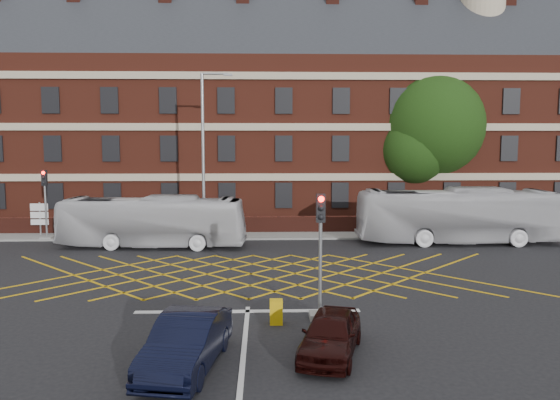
{
  "coord_description": "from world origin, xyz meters",
  "views": [
    {
      "loc": [
        0.59,
        -22.35,
        6.04
      ],
      "look_at": [
        1.3,
        1.5,
        3.44
      ],
      "focal_mm": 35.0,
      "sensor_mm": 36.0,
      "label": 1
    }
  ],
  "objects_px": {
    "bus_right": "(458,216)",
    "utility_cabinet": "(276,312)",
    "traffic_light_near": "(320,268)",
    "street_lamp": "(205,184)",
    "car_navy": "(187,342)",
    "car_maroon": "(331,334)",
    "bus_left": "(152,222)",
    "deciduous_tree": "(430,133)",
    "direction_signs": "(40,215)",
    "traffic_light_far": "(46,211)"
  },
  "relations": [
    {
      "from": "bus_right",
      "to": "utility_cabinet",
      "type": "xyz_separation_m",
      "value": [
        -11.03,
        -13.99,
        -1.23
      ]
    },
    {
      "from": "traffic_light_near",
      "to": "street_lamp",
      "type": "bearing_deg",
      "value": 110.75
    },
    {
      "from": "car_navy",
      "to": "car_maroon",
      "type": "relative_size",
      "value": 1.19
    },
    {
      "from": "bus_left",
      "to": "utility_cabinet",
      "type": "relative_size",
      "value": 12.85
    },
    {
      "from": "bus_right",
      "to": "street_lamp",
      "type": "relative_size",
      "value": 1.19
    },
    {
      "from": "bus_left",
      "to": "deciduous_tree",
      "type": "distance_m",
      "value": 21.28
    },
    {
      "from": "bus_right",
      "to": "utility_cabinet",
      "type": "height_order",
      "value": "bus_right"
    },
    {
      "from": "deciduous_tree",
      "to": "street_lamp",
      "type": "relative_size",
      "value": 1.11
    },
    {
      "from": "car_maroon",
      "to": "direction_signs",
      "type": "xyz_separation_m",
      "value": [
        -15.98,
        19.55,
        0.75
      ]
    },
    {
      "from": "deciduous_tree",
      "to": "traffic_light_near",
      "type": "bearing_deg",
      "value": -115.2
    },
    {
      "from": "car_navy",
      "to": "traffic_light_far",
      "type": "bearing_deg",
      "value": 129.49
    },
    {
      "from": "traffic_light_near",
      "to": "street_lamp",
      "type": "distance_m",
      "value": 15.33
    },
    {
      "from": "bus_right",
      "to": "traffic_light_near",
      "type": "height_order",
      "value": "traffic_light_near"
    },
    {
      "from": "car_maroon",
      "to": "deciduous_tree",
      "type": "xyz_separation_m",
      "value": [
        10.35,
        25.12,
        5.97
      ]
    },
    {
      "from": "deciduous_tree",
      "to": "street_lamp",
      "type": "distance_m",
      "value": 17.77
    },
    {
      "from": "bus_left",
      "to": "deciduous_tree",
      "type": "xyz_separation_m",
      "value": [
        18.56,
        9.06,
        5.13
      ]
    },
    {
      "from": "car_navy",
      "to": "deciduous_tree",
      "type": "height_order",
      "value": "deciduous_tree"
    },
    {
      "from": "utility_cabinet",
      "to": "bus_right",
      "type": "bearing_deg",
      "value": 51.76
    },
    {
      "from": "traffic_light_near",
      "to": "deciduous_tree",
      "type": "bearing_deg",
      "value": 64.8
    },
    {
      "from": "bus_right",
      "to": "traffic_light_far",
      "type": "xyz_separation_m",
      "value": [
        -24.71,
        1.85,
        0.12
      ]
    },
    {
      "from": "bus_right",
      "to": "street_lamp",
      "type": "bearing_deg",
      "value": 88.24
    },
    {
      "from": "traffic_light_far",
      "to": "street_lamp",
      "type": "xyz_separation_m",
      "value": [
        9.79,
        -1.11,
        1.75
      ]
    },
    {
      "from": "bus_left",
      "to": "direction_signs",
      "type": "relative_size",
      "value": 4.78
    },
    {
      "from": "bus_left",
      "to": "street_lamp",
      "type": "distance_m",
      "value": 3.76
    },
    {
      "from": "car_navy",
      "to": "bus_right",
      "type": "bearing_deg",
      "value": 61.63
    },
    {
      "from": "car_navy",
      "to": "traffic_light_far",
      "type": "relative_size",
      "value": 1.02
    },
    {
      "from": "deciduous_tree",
      "to": "traffic_light_far",
      "type": "height_order",
      "value": "deciduous_tree"
    },
    {
      "from": "bus_right",
      "to": "traffic_light_near",
      "type": "xyz_separation_m",
      "value": [
        -9.53,
        -13.5,
        0.12
      ]
    },
    {
      "from": "bus_right",
      "to": "direction_signs",
      "type": "bearing_deg",
      "value": 84.68
    },
    {
      "from": "traffic_light_near",
      "to": "utility_cabinet",
      "type": "height_order",
      "value": "traffic_light_near"
    },
    {
      "from": "car_navy",
      "to": "traffic_light_near",
      "type": "height_order",
      "value": "traffic_light_near"
    },
    {
      "from": "direction_signs",
      "to": "utility_cabinet",
      "type": "relative_size",
      "value": 2.69
    },
    {
      "from": "bus_left",
      "to": "utility_cabinet",
      "type": "xyz_separation_m",
      "value": [
        6.74,
        -13.37,
        -1.05
      ]
    },
    {
      "from": "deciduous_tree",
      "to": "utility_cabinet",
      "type": "height_order",
      "value": "deciduous_tree"
    },
    {
      "from": "bus_left",
      "to": "deciduous_tree",
      "type": "height_order",
      "value": "deciduous_tree"
    },
    {
      "from": "traffic_light_near",
      "to": "direction_signs",
      "type": "distance_m",
      "value": 22.9
    },
    {
      "from": "bus_right",
      "to": "traffic_light_near",
      "type": "bearing_deg",
      "value": 145.89
    },
    {
      "from": "bus_left",
      "to": "street_lamp",
      "type": "height_order",
      "value": "street_lamp"
    },
    {
      "from": "deciduous_tree",
      "to": "utility_cabinet",
      "type": "relative_size",
      "value": 13.45
    },
    {
      "from": "traffic_light_near",
      "to": "utility_cabinet",
      "type": "relative_size",
      "value": 5.23
    },
    {
      "from": "direction_signs",
      "to": "deciduous_tree",
      "type": "bearing_deg",
      "value": 11.93
    },
    {
      "from": "traffic_light_near",
      "to": "traffic_light_far",
      "type": "distance_m",
      "value": 21.59
    },
    {
      "from": "car_maroon",
      "to": "traffic_light_near",
      "type": "bearing_deg",
      "value": 105.59
    },
    {
      "from": "traffic_light_near",
      "to": "traffic_light_far",
      "type": "height_order",
      "value": "same"
    },
    {
      "from": "traffic_light_far",
      "to": "direction_signs",
      "type": "distance_m",
      "value": 1.37
    },
    {
      "from": "car_navy",
      "to": "traffic_light_far",
      "type": "distance_m",
      "value": 22.36
    },
    {
      "from": "bus_right",
      "to": "car_navy",
      "type": "relative_size",
      "value": 2.7
    },
    {
      "from": "direction_signs",
      "to": "traffic_light_far",
      "type": "bearing_deg",
      "value": -51.6
    },
    {
      "from": "bus_left",
      "to": "street_lamp",
      "type": "bearing_deg",
      "value": -60.26
    },
    {
      "from": "traffic_light_near",
      "to": "traffic_light_far",
      "type": "bearing_deg",
      "value": 134.7
    }
  ]
}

